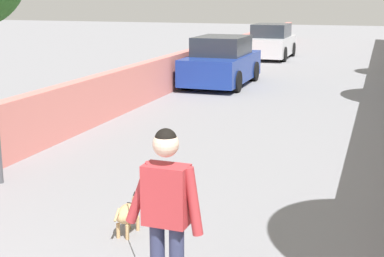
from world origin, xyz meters
The scene contains 6 objects.
ground_plane centered at (14.00, 0.00, 0.00)m, with size 80.00×80.00×0.00m, color gray.
wall_left centered at (12.00, 3.20, 0.53)m, with size 48.00×0.30×1.06m, color #CC726B.
person_skateboarder centered at (2.43, -1.13, 1.05)m, with size 0.23×0.71×1.65m.
dog centered at (4.00, -0.03, 0.27)m, with size 1.91×1.23×1.06m.
car_near centered at (15.41, 2.05, 0.71)m, with size 3.87×1.80×1.54m.
car_far centered at (23.62, 2.05, 0.71)m, with size 3.87×1.80×1.54m.
Camera 1 is at (-1.71, -2.75, 2.79)m, focal length 52.53 mm.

